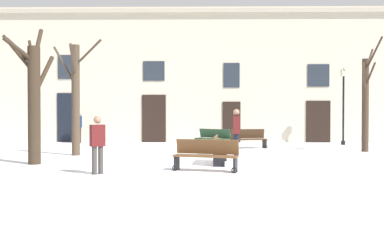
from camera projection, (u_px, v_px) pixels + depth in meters
The scene contains 13 objects.
ground_plane at pixel (191, 162), 14.61m from camera, with size 37.73×37.73×0.00m, color white.
building_facade at pixel (194, 74), 24.51m from camera, with size 23.58×0.60×7.66m.
tree_foreground at pixel (76, 96), 16.89m from camera, with size 2.18×2.23×4.49m.
tree_left_of_center at pixel (33, 96), 14.03m from camera, with size 1.41×1.77×4.54m.
tree_near_facade at pixel (366, 100), 18.47m from camera, with size 1.42×2.42×4.82m.
streetlamp at pixel (343, 98), 22.43m from camera, with size 0.30×0.30×4.00m.
bench_by_litter_bin at pixel (248, 139), 20.22m from camera, with size 1.78×0.91×0.91m.
bench_back_to_back_left at pixel (218, 149), 14.14m from camera, with size 0.61×1.76×0.93m.
bench_back_to_back_right at pixel (213, 138), 20.47m from camera, with size 1.73×1.63×0.91m.
bench_near_lamp at pixel (206, 155), 12.39m from camera, with size 1.93×0.95×0.91m.
person_strolling at pixel (236, 130), 16.38m from camera, with size 0.24×0.39×1.82m.
person_crossing_plaza at pixel (97, 142), 11.74m from camera, with size 0.44×0.39×1.59m.
person_near_bench at pixel (80, 125), 23.62m from camera, with size 0.26×0.40×1.78m.
Camera 1 is at (0.24, -14.59, 1.68)m, focal length 40.30 mm.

